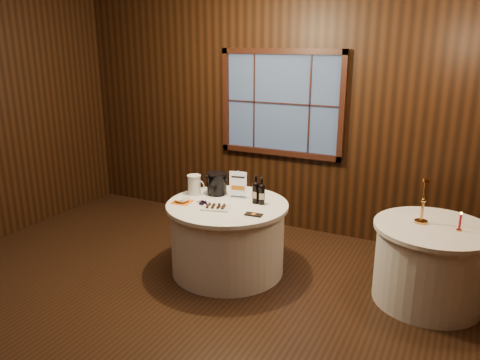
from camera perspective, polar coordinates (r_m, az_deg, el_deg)
The scene contains 16 objects.
ground at distance 4.47m, azimuth -7.77°, elevation -16.07°, with size 6.00×6.00×0.00m, color black.
back_wall at distance 6.03m, azimuth 5.11°, elevation 8.32°, with size 6.00×0.10×3.00m.
main_table at distance 5.04m, azimuth -1.52°, elevation -6.97°, with size 1.28×1.28×0.77m.
side_table at distance 4.82m, azimuth 22.12°, elevation -9.44°, with size 1.08×1.08×0.77m.
sign_stand at distance 5.04m, azimuth -0.23°, elevation -1.05°, with size 0.19×0.12×0.31m.
port_bottle_left at distance 4.87m, azimuth 1.93°, elevation -1.35°, with size 0.07×0.08×0.31m.
port_bottle_right at distance 4.85m, azimuth 2.64°, elevation -1.55°, with size 0.07×0.08×0.29m.
ice_bucket at distance 5.16m, azimuth -2.85°, elevation -0.42°, with size 0.24×0.24×0.24m.
chocolate_plate at distance 4.75m, azimuth -2.95°, elevation -3.32°, with size 0.32×0.26×0.04m.
chocolate_box at distance 4.57m, azimuth 1.67°, elevation -4.24°, with size 0.17×0.09×0.01m, color black.
grape_bunch at distance 4.88m, azimuth -4.38°, elevation -2.76°, with size 0.18×0.10×0.04m.
glass_pitcher at distance 5.18m, azimuth -5.59°, elevation -0.57°, with size 0.20×0.15×0.22m.
orange_napkin at distance 4.98m, azimuth -7.06°, elevation -2.68°, with size 0.20×0.20×0.00m, color orange.
cracker_bowl at distance 4.97m, azimuth -7.07°, elevation -2.46°, with size 0.15×0.15×0.04m, color silver.
brass_candlestick at distance 4.66m, azimuth 21.38°, elevation -3.08°, with size 0.12×0.12×0.43m.
red_candle at distance 4.63m, azimuth 25.23°, elevation -4.80°, with size 0.05×0.05×0.18m.
Camera 1 is at (2.19, -3.07, 2.40)m, focal length 35.00 mm.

